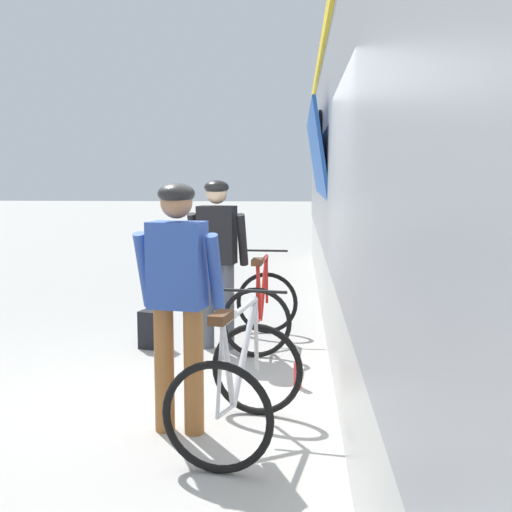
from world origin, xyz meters
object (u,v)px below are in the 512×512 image
(bicycle_far_silver, at_px, (239,384))
(backpack_on_platform, at_px, (153,330))
(cyclist_near_in_dark, at_px, (217,249))
(water_bottle_near_the_bikes, at_px, (298,375))
(cyclist_far_in_blue, at_px, (178,286))
(bicycle_near_red, at_px, (262,308))
(train_car, at_px, (503,158))

(bicycle_far_silver, distance_m, backpack_on_platform, 2.62)
(bicycle_far_silver, bearing_deg, backpack_on_platform, 115.37)
(cyclist_near_in_dark, relative_size, water_bottle_near_the_bikes, 8.13)
(cyclist_near_in_dark, height_order, cyclist_far_in_blue, same)
(cyclist_near_in_dark, height_order, backpack_on_platform, cyclist_near_in_dark)
(cyclist_far_in_blue, bearing_deg, water_bottle_near_the_bikes, 51.05)
(cyclist_far_in_blue, xyz_separation_m, bicycle_far_silver, (0.44, -0.14, -0.65))
(cyclist_far_in_blue, height_order, bicycle_near_red, cyclist_far_in_blue)
(train_car, height_order, backpack_on_platform, train_car)
(water_bottle_near_the_bikes, bearing_deg, bicycle_near_red, 105.32)
(cyclist_far_in_blue, relative_size, bicycle_near_red, 1.59)
(cyclist_far_in_blue, bearing_deg, train_car, 30.29)
(cyclist_far_in_blue, distance_m, water_bottle_near_the_bikes, 1.63)
(train_car, relative_size, water_bottle_near_the_bikes, 83.09)
(train_car, height_order, cyclist_far_in_blue, train_car)
(bicycle_near_red, relative_size, bicycle_far_silver, 0.94)
(water_bottle_near_the_bikes, bearing_deg, cyclist_far_in_blue, -128.95)
(cyclist_far_in_blue, relative_size, bicycle_far_silver, 1.50)
(train_car, relative_size, bicycle_far_silver, 15.30)
(cyclist_near_in_dark, bearing_deg, backpack_on_platform, -174.88)
(train_car, relative_size, bicycle_near_red, 16.25)
(cyclist_near_in_dark, xyz_separation_m, water_bottle_near_the_bikes, (0.84, -1.24, -0.95))
(cyclist_far_in_blue, relative_size, backpack_on_platform, 4.40)
(cyclist_near_in_dark, relative_size, cyclist_far_in_blue, 1.00)
(cyclist_near_in_dark, height_order, bicycle_far_silver, cyclist_near_in_dark)
(train_car, height_order, bicycle_far_silver, train_car)
(bicycle_far_silver, bearing_deg, train_car, 37.43)
(bicycle_near_red, xyz_separation_m, water_bottle_near_the_bikes, (0.39, -1.41, -0.29))
(cyclist_near_in_dark, relative_size, bicycle_near_red, 1.59)
(train_car, bearing_deg, backpack_on_platform, 168.38)
(cyclist_near_in_dark, distance_m, backpack_on_platform, 1.09)
(bicycle_near_red, relative_size, water_bottle_near_the_bikes, 5.11)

